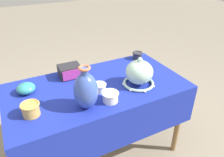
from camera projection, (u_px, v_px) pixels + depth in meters
ground_plane at (100, 151)px, 1.99m from camera, size 14.00×14.00×0.00m
display_table at (98, 95)px, 1.66m from camera, size 1.34×0.71×0.70m
vase_tall_bulbous at (86, 90)px, 1.35m from camera, size 0.15×0.15×0.29m
vase_dome_bell at (139, 74)px, 1.61m from camera, size 0.24×0.25×0.22m
mosaic_tile_box at (70, 71)px, 1.74m from camera, size 0.17×0.14×0.10m
bowl_shallow_teal at (26, 88)px, 1.54m from camera, size 0.13×0.13×0.07m
cup_wide_ochre at (31, 109)px, 1.32m from camera, size 0.12×0.12×0.08m
cup_wide_porcelain at (100, 87)px, 1.56m from camera, size 0.10×0.10×0.06m
cup_wide_ivory at (111, 96)px, 1.45m from camera, size 0.12×0.12×0.07m
cup_wide_charcoal at (137, 55)px, 2.04m from camera, size 0.10×0.10×0.07m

